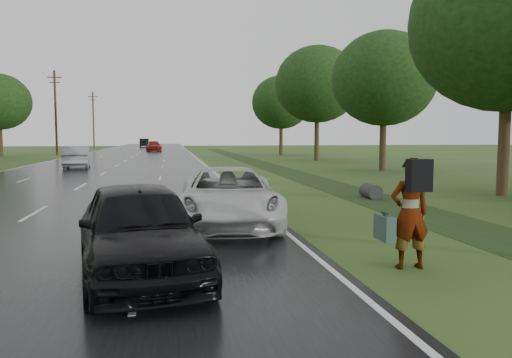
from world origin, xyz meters
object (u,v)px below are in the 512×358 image
object	(u,v)px
white_pickup	(228,197)
dark_sedan	(139,229)
pedestrian	(409,212)
silver_sedan	(77,157)

from	to	relation	value
white_pickup	dark_sedan	xyz separation A→B (m)	(-2.00, -4.36, 0.04)
pedestrian	dark_sedan	bearing A→B (deg)	-2.70
white_pickup	dark_sedan	bearing A→B (deg)	-109.92
pedestrian	silver_sedan	xyz separation A→B (m)	(-10.67, 29.13, -0.18)
pedestrian	white_pickup	xyz separation A→B (m)	(-2.67, 4.56, -0.23)
pedestrian	white_pickup	distance (m)	5.29
pedestrian	dark_sedan	distance (m)	4.68
white_pickup	silver_sedan	distance (m)	25.85
white_pickup	silver_sedan	bearing A→B (deg)	112.74
dark_sedan	white_pickup	bearing A→B (deg)	55.59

